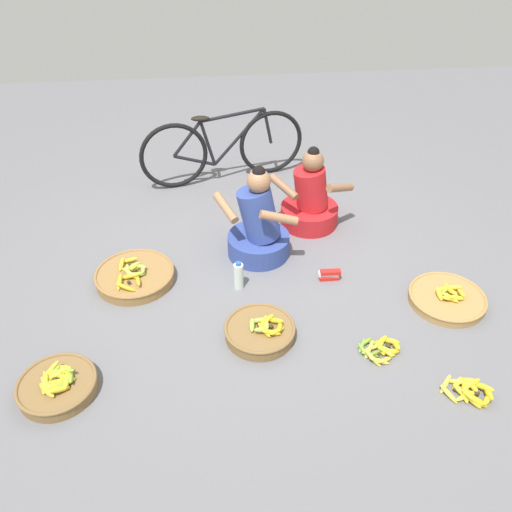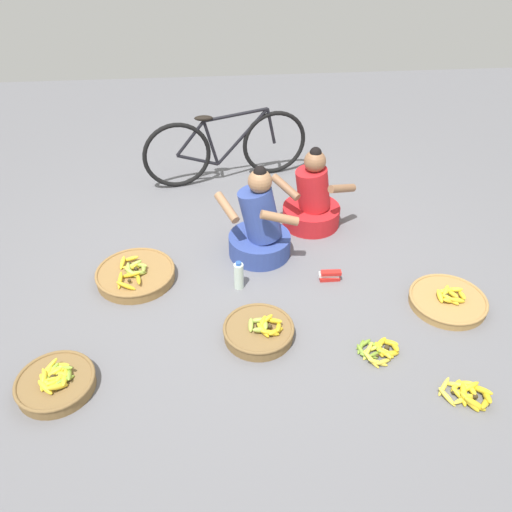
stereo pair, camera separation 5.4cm
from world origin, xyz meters
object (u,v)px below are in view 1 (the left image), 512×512
object	(u,v)px
vendor_woman_front	(258,228)
bicycle_leaning	(223,148)
banana_basket_front_right	(260,331)
vendor_woman_behind	(310,201)
packet_carton_stack	(329,275)
water_bottle	(239,276)
banana_basket_mid_left	(447,298)
loose_bananas_back_left	(470,391)
banana_basket_near_vendor	(57,385)
banana_basket_back_right	(135,276)
loose_bananas_mid_right	(380,349)

from	to	relation	value
vendor_woman_front	bicycle_leaning	distance (m)	1.36
bicycle_leaning	banana_basket_front_right	xyz separation A→B (m)	(0.12, -2.31, -0.30)
vendor_woman_behind	packet_carton_stack	world-z (taller)	vendor_woman_behind
vendor_woman_behind	water_bottle	bearing A→B (deg)	-130.25
vendor_woman_behind	bicycle_leaning	size ratio (longest dim) A/B	0.45
banana_basket_mid_left	banana_basket_front_right	xyz separation A→B (m)	(-1.44, -0.20, 0.01)
bicycle_leaning	loose_bananas_back_left	distance (m)	3.26
vendor_woman_front	water_bottle	distance (m)	0.49
banana_basket_near_vendor	vendor_woman_behind	bearing A→B (deg)	41.98
banana_basket_mid_left	packet_carton_stack	xyz separation A→B (m)	(-0.82, 0.37, 0.00)
vendor_woman_front	packet_carton_stack	world-z (taller)	vendor_woman_front
banana_basket_front_right	vendor_woman_behind	bearing A→B (deg)	66.40
banana_basket_near_vendor	loose_bananas_back_left	world-z (taller)	banana_basket_near_vendor
banana_basket_near_vendor	water_bottle	world-z (taller)	water_bottle
banana_basket_mid_left	vendor_woman_behind	bearing A→B (deg)	125.07
banana_basket_back_right	water_bottle	xyz separation A→B (m)	(0.81, -0.17, 0.06)
bicycle_leaning	packet_carton_stack	world-z (taller)	bicycle_leaning
banana_basket_near_vendor	packet_carton_stack	size ratio (longest dim) A/B	2.83
vendor_woman_front	banana_basket_back_right	world-z (taller)	vendor_woman_front
banana_basket_mid_left	banana_basket_near_vendor	distance (m)	2.81
banana_basket_front_right	loose_bananas_mid_right	xyz separation A→B (m)	(0.79, -0.23, -0.03)
water_bottle	banana_basket_near_vendor	bearing A→B (deg)	-143.74
banana_basket_mid_left	banana_basket_near_vendor	size ratio (longest dim) A/B	1.16
banana_basket_near_vendor	loose_bananas_mid_right	bearing A→B (deg)	2.92
banana_basket_mid_left	banana_basket_front_right	distance (m)	1.46
banana_basket_near_vendor	packet_carton_stack	world-z (taller)	banana_basket_near_vendor
loose_bananas_back_left	water_bottle	bearing A→B (deg)	138.72
vendor_woman_front	loose_bananas_mid_right	distance (m)	1.41
banana_basket_near_vendor	loose_bananas_mid_right	xyz separation A→B (m)	(2.11, 0.11, -0.03)
banana_basket_back_right	banana_basket_near_vendor	xyz separation A→B (m)	(-0.40, -1.05, 0.00)
bicycle_leaning	banana_basket_mid_left	size ratio (longest dim) A/B	2.91
loose_bananas_mid_right	banana_basket_mid_left	bearing A→B (deg)	33.88
vendor_woman_behind	banana_basket_front_right	bearing A→B (deg)	-113.60
banana_basket_front_right	loose_bananas_mid_right	distance (m)	0.83
vendor_woman_front	packet_carton_stack	size ratio (longest dim) A/B	4.69
banana_basket_near_vendor	bicycle_leaning	bearing A→B (deg)	65.69
water_bottle	packet_carton_stack	bearing A→B (deg)	1.95
loose_bananas_mid_right	banana_basket_near_vendor	bearing A→B (deg)	-177.08
vendor_woman_front	loose_bananas_mid_right	size ratio (longest dim) A/B	2.62
banana_basket_mid_left	banana_basket_front_right	bearing A→B (deg)	-171.98
vendor_woman_behind	banana_basket_back_right	xyz separation A→B (m)	(-1.53, -0.68, -0.19)
vendor_woman_front	banana_basket_near_vendor	distance (m)	1.94
vendor_woman_behind	banana_basket_near_vendor	bearing A→B (deg)	-138.02
vendor_woman_front	loose_bananas_back_left	xyz separation A→B (m)	(1.15, -1.61, -0.23)
vendor_woman_behind	loose_bananas_back_left	world-z (taller)	vendor_woman_behind
banana_basket_mid_left	water_bottle	size ratio (longest dim) A/B	2.35
loose_bananas_mid_right	packet_carton_stack	distance (m)	0.82
banana_basket_front_right	water_bottle	xyz separation A→B (m)	(-0.11, 0.55, 0.06)
banana_basket_front_right	banana_basket_near_vendor	distance (m)	1.36
banana_basket_front_right	banana_basket_near_vendor	bearing A→B (deg)	-165.55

